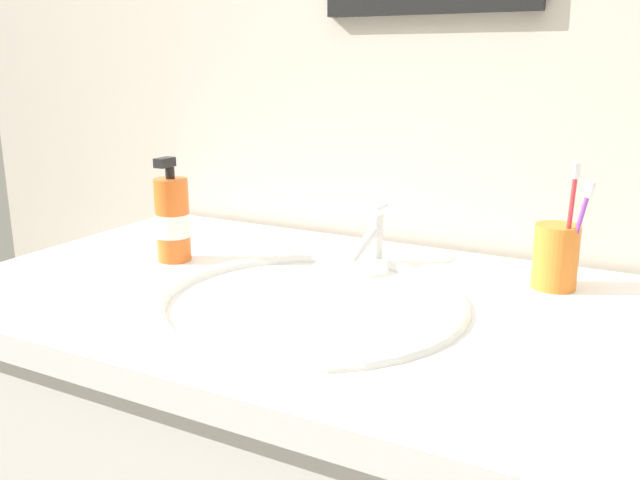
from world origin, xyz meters
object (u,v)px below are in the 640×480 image
toothbrush_purple (578,228)px  faucet (372,239)px  toothbrush_red (570,218)px  toothbrush_cup (556,257)px  soap_dispenser (173,220)px

toothbrush_purple → faucet: bearing=-178.1°
toothbrush_purple → toothbrush_red: toothbrush_red is taller
toothbrush_cup → toothbrush_purple: toothbrush_purple is taller
toothbrush_purple → toothbrush_cup: bearing=155.1°
soap_dispenser → toothbrush_red: bearing=12.8°
faucet → soap_dispenser: 0.35m
toothbrush_cup → toothbrush_purple: bearing=-24.9°
faucet → toothbrush_cup: toothbrush_cup is taller
faucet → toothbrush_red: 0.33m
faucet → soap_dispenser: bearing=-156.9°
toothbrush_purple → toothbrush_red: (-0.01, -0.00, 0.01)m
toothbrush_cup → toothbrush_purple: size_ratio=0.59×
soap_dispenser → toothbrush_cup: bearing=14.6°
soap_dispenser → toothbrush_purple: bearing=12.8°
toothbrush_red → toothbrush_cup: bearing=135.7°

